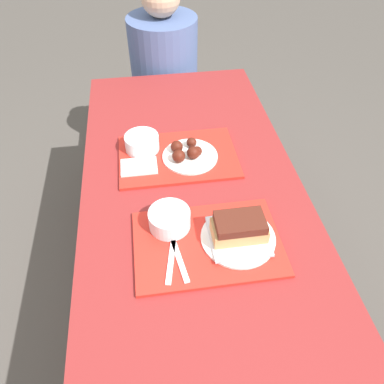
% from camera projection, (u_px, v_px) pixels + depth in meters
% --- Properties ---
extents(ground_plane, '(12.00, 12.00, 0.00)m').
position_uv_depth(ground_plane, '(196.00, 316.00, 1.76)').
color(ground_plane, '#4C4742').
extents(picnic_table, '(0.77, 1.85, 0.75)m').
position_uv_depth(picnic_table, '(197.00, 227.00, 1.30)').
color(picnic_table, maroon).
rests_on(picnic_table, ground_plane).
extents(picnic_bench_far, '(0.73, 0.28, 0.47)m').
position_uv_depth(picnic_bench_far, '(168.00, 112.00, 2.29)').
color(picnic_bench_far, maroon).
rests_on(picnic_bench_far, ground_plane).
extents(tray_near, '(0.44, 0.30, 0.01)m').
position_uv_depth(tray_near, '(208.00, 243.00, 1.12)').
color(tray_near, red).
rests_on(tray_near, picnic_table).
extents(tray_far, '(0.44, 0.30, 0.01)m').
position_uv_depth(tray_far, '(178.00, 157.00, 1.41)').
color(tray_far, red).
rests_on(tray_far, picnic_table).
extents(bowl_coleslaw_near, '(0.13, 0.13, 0.06)m').
position_uv_depth(bowl_coleslaw_near, '(169.00, 218.00, 1.14)').
color(bowl_coleslaw_near, silver).
rests_on(bowl_coleslaw_near, tray_near).
extents(brisket_sandwich_plate, '(0.23, 0.23, 0.09)m').
position_uv_depth(brisket_sandwich_plate, '(239.00, 231.00, 1.10)').
color(brisket_sandwich_plate, white).
rests_on(brisket_sandwich_plate, tray_near).
extents(plastic_fork_near, '(0.05, 0.17, 0.00)m').
position_uv_depth(plastic_fork_near, '(171.00, 259.00, 1.07)').
color(plastic_fork_near, white).
rests_on(plastic_fork_near, tray_near).
extents(plastic_knife_near, '(0.04, 0.17, 0.00)m').
position_uv_depth(plastic_knife_near, '(179.00, 258.00, 1.08)').
color(plastic_knife_near, white).
rests_on(plastic_knife_near, tray_near).
extents(bowl_coleslaw_far, '(0.13, 0.13, 0.06)m').
position_uv_depth(bowl_coleslaw_far, '(142.00, 142.00, 1.41)').
color(bowl_coleslaw_far, silver).
rests_on(bowl_coleslaw_far, tray_far).
extents(wings_plate_far, '(0.21, 0.21, 0.06)m').
position_uv_depth(wings_plate_far, '(188.00, 153.00, 1.39)').
color(wings_plate_far, white).
rests_on(wings_plate_far, tray_far).
extents(napkin_far, '(0.13, 0.09, 0.01)m').
position_uv_depth(napkin_far, '(139.00, 167.00, 1.35)').
color(napkin_far, white).
rests_on(napkin_far, tray_far).
extents(person_seated_across, '(0.37, 0.37, 0.68)m').
position_uv_depth(person_seated_across, '(164.00, 56.00, 2.04)').
color(person_seated_across, '#4C6093').
rests_on(person_seated_across, picnic_bench_far).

